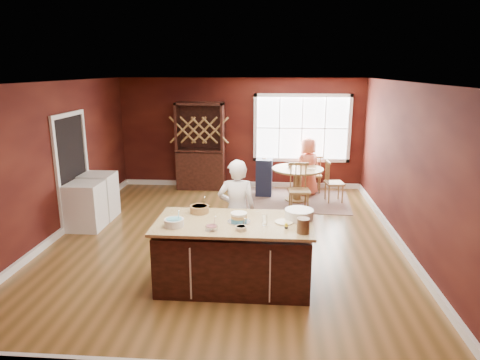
{
  "coord_description": "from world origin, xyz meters",
  "views": [
    {
      "loc": [
        0.8,
        -7.01,
        2.91
      ],
      "look_at": [
        0.25,
        0.09,
        1.05
      ],
      "focal_mm": 32.0,
      "sensor_mm": 36.0,
      "label": 1
    }
  ],
  "objects_px": {
    "kitchen_island": "(234,255)",
    "chair_east": "(334,181)",
    "chair_south": "(299,189)",
    "seated_woman": "(308,167)",
    "high_chair": "(264,177)",
    "baker": "(237,211)",
    "chair_north": "(313,173)",
    "dryer": "(99,196)",
    "toddler": "(265,162)",
    "washer": "(86,206)",
    "dining_table": "(297,178)",
    "hutch": "(200,146)",
    "layer_cake": "(239,217)"
  },
  "relations": [
    {
      "from": "chair_south",
      "to": "seated_woman",
      "type": "relative_size",
      "value": 0.76
    },
    {
      "from": "dining_table",
      "to": "layer_cake",
      "type": "distance_m",
      "value": 4.15
    },
    {
      "from": "dryer",
      "to": "toddler",
      "type": "bearing_deg",
      "value": 28.91
    },
    {
      "from": "kitchen_island",
      "to": "baker",
      "type": "bearing_deg",
      "value": 91.88
    },
    {
      "from": "baker",
      "to": "high_chair",
      "type": "relative_size",
      "value": 1.75
    },
    {
      "from": "chair_north",
      "to": "high_chair",
      "type": "relative_size",
      "value": 1.02
    },
    {
      "from": "chair_north",
      "to": "dryer",
      "type": "height_order",
      "value": "chair_north"
    },
    {
      "from": "dining_table",
      "to": "chair_north",
      "type": "height_order",
      "value": "chair_north"
    },
    {
      "from": "dining_table",
      "to": "chair_north",
      "type": "relative_size",
      "value": 1.23
    },
    {
      "from": "hutch",
      "to": "dryer",
      "type": "xyz_separation_m",
      "value": [
        -1.67,
        -2.3,
        -0.61
      ]
    },
    {
      "from": "layer_cake",
      "to": "chair_north",
      "type": "height_order",
      "value": "layer_cake"
    },
    {
      "from": "chair_south",
      "to": "high_chair",
      "type": "bearing_deg",
      "value": 117.17
    },
    {
      "from": "hutch",
      "to": "dining_table",
      "type": "bearing_deg",
      "value": -20.04
    },
    {
      "from": "kitchen_island",
      "to": "chair_east",
      "type": "height_order",
      "value": "chair_east"
    },
    {
      "from": "kitchen_island",
      "to": "baker",
      "type": "xyz_separation_m",
      "value": [
        -0.03,
        0.81,
        0.36
      ]
    },
    {
      "from": "kitchen_island",
      "to": "seated_woman",
      "type": "relative_size",
      "value": 1.54
    },
    {
      "from": "kitchen_island",
      "to": "high_chair",
      "type": "distance_m",
      "value": 4.36
    },
    {
      "from": "layer_cake",
      "to": "washer",
      "type": "xyz_separation_m",
      "value": [
        -3.01,
        1.91,
        -0.54
      ]
    },
    {
      "from": "chair_north",
      "to": "washer",
      "type": "relative_size",
      "value": 1.06
    },
    {
      "from": "dining_table",
      "to": "dryer",
      "type": "height_order",
      "value": "dryer"
    },
    {
      "from": "dining_table",
      "to": "chair_south",
      "type": "distance_m",
      "value": 0.86
    },
    {
      "from": "kitchen_island",
      "to": "hutch",
      "type": "xyz_separation_m",
      "value": [
        -1.26,
        4.85,
        0.63
      ]
    },
    {
      "from": "kitchen_island",
      "to": "washer",
      "type": "relative_size",
      "value": 2.39
    },
    {
      "from": "baker",
      "to": "seated_woman",
      "type": "relative_size",
      "value": 1.18
    },
    {
      "from": "washer",
      "to": "dryer",
      "type": "xyz_separation_m",
      "value": [
        0.0,
        0.64,
        0.01
      ]
    },
    {
      "from": "toddler",
      "to": "washer",
      "type": "xyz_separation_m",
      "value": [
        -3.26,
        -2.44,
        -0.37
      ]
    },
    {
      "from": "high_chair",
      "to": "washer",
      "type": "distance_m",
      "value": 4.06
    },
    {
      "from": "chair_east",
      "to": "toddler",
      "type": "height_order",
      "value": "chair_east"
    },
    {
      "from": "layer_cake",
      "to": "chair_east",
      "type": "relative_size",
      "value": 0.33
    },
    {
      "from": "seated_woman",
      "to": "washer",
      "type": "relative_size",
      "value": 1.55
    },
    {
      "from": "high_chair",
      "to": "baker",
      "type": "bearing_deg",
      "value": -92.96
    },
    {
      "from": "chair_south",
      "to": "toddler",
      "type": "height_order",
      "value": "chair_south"
    },
    {
      "from": "baker",
      "to": "high_chair",
      "type": "distance_m",
      "value": 3.57
    },
    {
      "from": "dryer",
      "to": "chair_east",
      "type": "bearing_deg",
      "value": 16.35
    },
    {
      "from": "high_chair",
      "to": "chair_south",
      "type": "bearing_deg",
      "value": -55.89
    },
    {
      "from": "chair_east",
      "to": "seated_woman",
      "type": "distance_m",
      "value": 0.78
    },
    {
      "from": "seated_woman",
      "to": "dryer",
      "type": "xyz_separation_m",
      "value": [
        -4.27,
        -1.92,
        -0.23
      ]
    },
    {
      "from": "washer",
      "to": "chair_south",
      "type": "bearing_deg",
      "value": 17.04
    },
    {
      "from": "toddler",
      "to": "high_chair",
      "type": "bearing_deg",
      "value": -161.51
    },
    {
      "from": "layer_cake",
      "to": "chair_north",
      "type": "relative_size",
      "value": 0.33
    },
    {
      "from": "kitchen_island",
      "to": "dryer",
      "type": "relative_size",
      "value": 2.33
    },
    {
      "from": "high_chair",
      "to": "toddler",
      "type": "distance_m",
      "value": 0.35
    },
    {
      "from": "chair_north",
      "to": "high_chair",
      "type": "height_order",
      "value": "chair_north"
    },
    {
      "from": "seated_woman",
      "to": "chair_east",
      "type": "bearing_deg",
      "value": 107.87
    },
    {
      "from": "dining_table",
      "to": "hutch",
      "type": "xyz_separation_m",
      "value": [
        -2.33,
        0.85,
        0.53
      ]
    },
    {
      "from": "washer",
      "to": "chair_east",
      "type": "bearing_deg",
      "value": 23.07
    },
    {
      "from": "chair_south",
      "to": "washer",
      "type": "distance_m",
      "value": 4.18
    },
    {
      "from": "seated_woman",
      "to": "chair_south",
      "type": "bearing_deg",
      "value": 48.64
    },
    {
      "from": "toddler",
      "to": "hutch",
      "type": "xyz_separation_m",
      "value": [
        -1.58,
        0.5,
        0.25
      ]
    },
    {
      "from": "kitchen_island",
      "to": "chair_south",
      "type": "xyz_separation_m",
      "value": [
        1.06,
        3.13,
        0.08
      ]
    }
  ]
}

